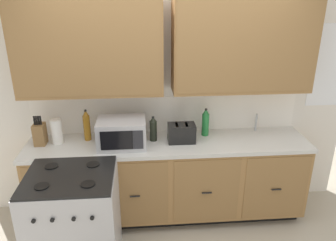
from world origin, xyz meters
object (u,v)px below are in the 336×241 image
stove_range (75,221)px  knife_block (40,134)px  microwave (122,133)px  toaster (181,133)px  bottle_dark (153,129)px  bottle_green (205,122)px  paper_towel_roll (57,131)px  bottle_amber (87,125)px

stove_range → knife_block: bearing=121.0°
microwave → toaster: bearing=4.1°
bottle_dark → bottle_green: bearing=9.0°
stove_range → bottle_green: size_ratio=3.14×
paper_towel_roll → bottle_amber: size_ratio=0.78×
microwave → bottle_green: size_ratio=1.59×
stove_range → bottle_dark: bearing=42.6°
microwave → bottle_dark: (0.32, 0.10, -0.01)m
stove_range → knife_block: size_ratio=3.06×
paper_towel_roll → bottle_dark: 0.98m
microwave → bottle_dark: 0.33m
bottle_dark → bottle_amber: (-0.69, 0.07, 0.03)m
paper_towel_roll → bottle_dark: bottle_dark is taller
microwave → paper_towel_roll: 0.67m
toaster → knife_block: bearing=177.7°
bottle_dark → microwave: bearing=-163.3°
microwave → bottle_green: bottle_green is taller
microwave → bottle_amber: (-0.37, 0.17, 0.02)m
toaster → knife_block: size_ratio=0.90×
stove_range → knife_block: (-0.41, 0.68, 0.56)m
bottle_dark → bottle_amber: bottle_amber is taller
microwave → bottle_amber: bearing=155.4°
microwave → knife_block: size_ratio=1.55×
paper_towel_roll → bottle_dark: bearing=-0.8°
bottle_green → microwave: bearing=-168.1°
bottle_dark → bottle_amber: bearing=174.0°
stove_range → bottle_dark: (0.74, 0.68, 0.58)m
microwave → paper_towel_roll: (-0.66, 0.11, -0.01)m
stove_range → bottle_amber: (0.05, 0.75, 0.61)m
knife_block → bottle_green: size_ratio=1.03×
stove_range → bottle_dark: bottle_dark is taller
stove_range → paper_towel_roll: bearing=109.4°
bottle_amber → bottle_dark: bearing=-6.0°
toaster → bottle_amber: 0.99m
toaster → bottle_dark: (-0.29, 0.05, 0.03)m
microwave → knife_block: knife_block is taller
bottle_dark → paper_towel_roll: bearing=179.2°
bottle_green → bottle_dark: (-0.57, -0.09, -0.02)m
paper_towel_roll → bottle_amber: (0.30, 0.06, 0.03)m
bottle_green → bottle_amber: size_ratio=0.91×
stove_range → paper_towel_roll: size_ratio=3.65×
microwave → toaster: size_ratio=1.71×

